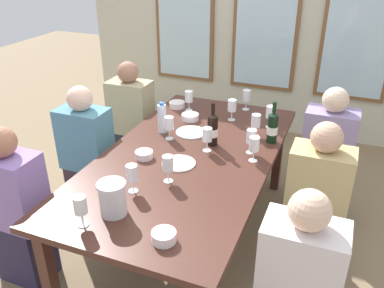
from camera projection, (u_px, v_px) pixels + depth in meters
ground_plane at (189, 240)px, 3.09m from camera, size 12.00×12.00×0.00m
back_wall_with_windows at (268, 2)px, 4.28m from camera, size 4.31×0.10×2.90m
dining_table at (188, 163)px, 2.79m from camera, size 1.11×2.11×0.74m
white_plate_0 at (191, 132)px, 3.06m from camera, size 0.23×0.23×0.01m
white_plate_1 at (179, 163)px, 2.64m from camera, size 0.22×0.22×0.01m
metal_pitcher at (113, 198)px, 2.13m from camera, size 0.16×0.16×0.19m
wine_bottle_0 at (213, 129)px, 2.84m from camera, size 0.08×0.08×0.32m
wine_bottle_1 at (272, 127)px, 2.88m from camera, size 0.08×0.08×0.31m
tasting_bowl_0 at (164, 236)px, 1.96m from camera, size 0.12×0.12×0.05m
tasting_bowl_1 at (177, 105)px, 3.52m from camera, size 0.14×0.14×0.05m
tasting_bowl_2 at (144, 155)px, 2.71m from camera, size 0.12×0.12×0.05m
tasting_bowl_3 at (190, 117)px, 3.28m from camera, size 0.14×0.14×0.05m
water_bottle at (162, 118)px, 3.03m from camera, size 0.06×0.06×0.24m
wine_glass_0 at (132, 174)px, 2.31m from camera, size 0.07×0.07×0.17m
wine_glass_1 at (254, 145)px, 2.63m from camera, size 0.07×0.07×0.17m
wine_glass_2 at (207, 135)px, 2.75m from camera, size 0.07×0.07×0.17m
wine_glass_3 at (247, 97)px, 3.43m from camera, size 0.07×0.07×0.17m
wine_glass_4 at (251, 137)px, 2.73m from camera, size 0.07×0.07×0.17m
wine_glass_5 at (81, 206)px, 2.03m from camera, size 0.07×0.07×0.17m
wine_glass_6 at (169, 124)px, 2.92m from camera, size 0.07×0.07×0.17m
wine_glass_7 at (270, 113)px, 3.11m from camera, size 0.07×0.07×0.17m
wine_glass_8 at (232, 106)px, 3.23m from camera, size 0.07×0.07×0.17m
wine_glass_9 at (256, 121)px, 2.96m from camera, size 0.07×0.07×0.17m
wine_glass_10 at (168, 165)px, 2.40m from camera, size 0.07×0.07×0.17m
wine_glass_11 at (189, 97)px, 3.41m from camera, size 0.07×0.07×0.17m
seated_person_0 at (17, 211)px, 2.54m from camera, size 0.38×0.24×1.11m
seated_person_2 at (132, 123)px, 3.74m from camera, size 0.38×0.24×1.11m
seated_person_3 at (325, 159)px, 3.14m from camera, size 0.38×0.24×1.11m
seated_person_4 at (88, 157)px, 3.17m from camera, size 0.38×0.24×1.11m
seated_person_5 at (315, 206)px, 2.59m from camera, size 0.38×0.24×1.11m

